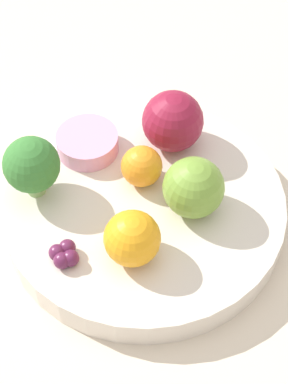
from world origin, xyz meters
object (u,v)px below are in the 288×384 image
object	(u,v)px
apple_red	(194,188)
orange_front	(142,166)
bowl	(144,209)
grape_cluster	(64,255)
small_cup	(87,143)
apple_green	(171,121)
orange_back	(132,238)
broccoli	(32,165)

from	to	relation	value
apple_red	orange_front	bearing A→B (deg)	-13.71
bowl	grape_cluster	world-z (taller)	grape_cluster
bowl	orange_front	size ratio (longest dim) A/B	6.77
apple_red	bowl	bearing A→B (deg)	9.73
orange_front	small_cup	world-z (taller)	orange_front
apple_green	grape_cluster	world-z (taller)	apple_green
bowl	orange_back	xyz separation A→B (m)	(-0.01, 0.06, 0.04)
broccoli	apple_red	xyz separation A→B (m)	(-0.14, -0.03, -0.01)
broccoli	apple_green	world-z (taller)	broccoli
apple_red	small_cup	size ratio (longest dim) A/B	0.92
broccoli	orange_back	size ratio (longest dim) A/B	1.29
grape_cluster	broccoli	bearing A→B (deg)	-45.78
apple_red	orange_back	bearing A→B (deg)	65.18
small_cup	orange_back	bearing A→B (deg)	131.47
apple_green	grape_cluster	xyz separation A→B (m)	(0.04, 0.16, -0.02)
small_cup	apple_green	bearing A→B (deg)	-151.72
grape_cluster	bowl	bearing A→B (deg)	-114.71
broccoli	grape_cluster	world-z (taller)	broccoli
orange_front	orange_back	world-z (taller)	orange_back
broccoli	grape_cluster	bearing A→B (deg)	134.22
bowl	apple_red	distance (m)	0.06
bowl	broccoli	distance (m)	0.11
bowl	small_cup	bearing A→B (deg)	-27.10
apple_red	orange_front	size ratio (longest dim) A/B	1.43
apple_red	orange_back	distance (m)	0.07
bowl	grape_cluster	size ratio (longest dim) A/B	9.28
apple_red	apple_green	xyz separation A→B (m)	(0.04, -0.07, 0.00)
orange_front	broccoli	bearing A→B (deg)	28.87
apple_green	orange_front	bearing A→B (deg)	81.61
orange_back	small_cup	size ratio (longest dim) A/B	0.81
orange_back	broccoli	bearing A→B (deg)	-16.81
orange_front	apple_green	bearing A→B (deg)	-98.39
orange_back	bowl	bearing A→B (deg)	-78.06
apple_green	small_cup	bearing A→B (deg)	28.28
bowl	apple_green	world-z (taller)	apple_green
grape_cluster	orange_front	bearing A→B (deg)	-105.27
apple_red	orange_front	distance (m)	0.06
broccoli	small_cup	world-z (taller)	broccoli
broccoli	small_cup	bearing A→B (deg)	-109.74
broccoli	orange_front	distance (m)	0.10
small_cup	broccoli	bearing A→B (deg)	70.26
apple_red	small_cup	xyz separation A→B (m)	(0.11, -0.03, -0.02)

